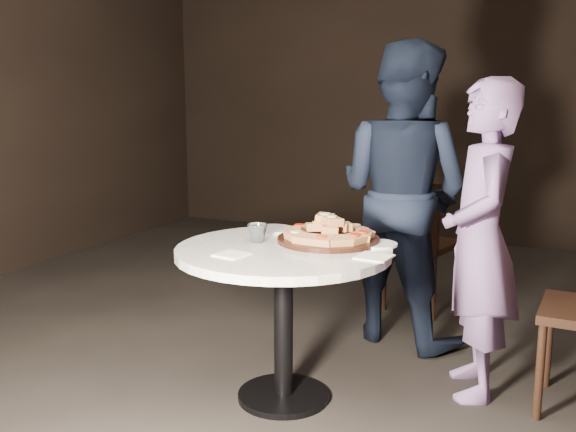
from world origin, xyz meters
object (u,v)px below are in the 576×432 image
Objects in this scene: serving_board at (328,239)px; diner_navy at (402,194)px; diner_teal at (480,240)px; focaccia_pile at (329,230)px; water_glass at (258,233)px; table at (283,276)px; chair_far at (416,236)px.

diner_navy is (0.14, 0.80, 0.11)m from serving_board.
diner_teal is at bearing 151.19° from diner_navy.
focaccia_pile is 0.29× the size of diner_teal.
diner_teal reaches higher than water_glass.
table is 0.30m from focaccia_pile.
water_glass is 1.03m from diner_navy.
water_glass reaches higher than serving_board.
chair_far is 0.52× the size of diner_navy.
diner_teal is (0.52, -1.01, 0.23)m from chair_far.
chair_far is at bearing -68.92° from diner_navy.
serving_board is at bearing 25.09° from water_glass.
diner_teal is at bearing 22.23° from focaccia_pile.
chair_far reaches higher than water_glass.
diner_teal reaches higher than serving_board.
focaccia_pile is (0.15, 0.18, 0.19)m from table.
chair_far is at bearing 84.86° from focaccia_pile.
diner_navy is at bearing 80.26° from serving_board.
water_glass is (-0.29, -0.14, -0.01)m from focaccia_pile.
chair_far is 0.59× the size of diner_teal.
diner_teal is (0.63, 0.26, -0.04)m from focaccia_pile.
table is 0.71× the size of diner_teal.
serving_board is at bearing -85.34° from diner_teal.
serving_board is 0.28× the size of diner_navy.
table is at bearing -128.91° from focaccia_pile.
diner_teal is (0.78, 0.44, 0.14)m from table.
water_glass is at bearing -154.91° from serving_board.
chair_far is (0.26, 1.44, -0.09)m from table.
diner_navy is 0.74m from diner_teal.
diner_navy reaches higher than focaccia_pile.
water_glass is 1.48m from chair_far.
diner_teal is (0.93, 0.40, -0.03)m from water_glass.
water_glass is 0.06× the size of diner_teal.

